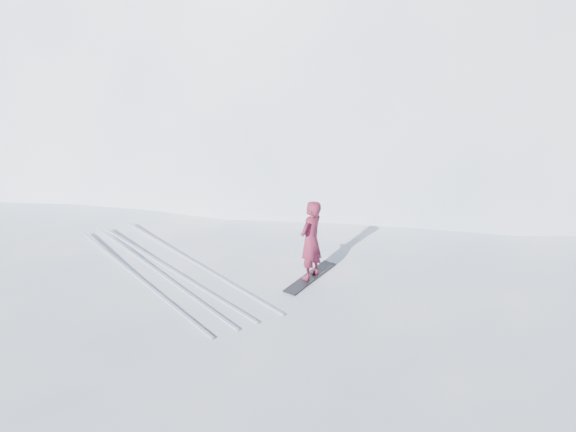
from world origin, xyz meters
name	(u,v)px	position (x,y,z in m)	size (l,w,h in m)	color
near_ridge	(290,358)	(1.00, 3.00, 0.00)	(36.00, 28.00, 4.80)	white
summit_peak	(394,82)	(22.00, 26.00, 0.00)	(60.00, 56.00, 56.00)	white
peak_shoulder	(280,129)	(10.00, 20.00, 0.00)	(28.00, 24.00, 18.00)	white
wind_bumps	(248,400)	(-0.56, 2.12, 0.00)	(16.00, 14.40, 1.00)	white
snowboard	(310,277)	(1.22, 2.48, 2.41)	(1.67, 0.31, 0.03)	black
snowboarder	(311,240)	(1.22, 2.48, 3.33)	(0.65, 0.43, 1.80)	maroon
board_tracks	(166,270)	(-1.45, 4.35, 2.42)	(2.67, 5.92, 0.04)	silver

